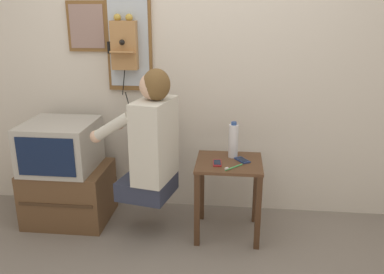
# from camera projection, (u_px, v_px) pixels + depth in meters

# --- Properties ---
(wall_back) EXTENTS (6.80, 0.05, 2.55)m
(wall_back) POSITION_uv_depth(u_px,v_px,m) (191.00, 58.00, 3.21)
(wall_back) COLOR beige
(wall_back) RESTS_ON ground_plane
(side_table) EXTENTS (0.48, 0.44, 0.59)m
(side_table) POSITION_uv_depth(u_px,v_px,m) (229.00, 179.00, 3.00)
(side_table) COLOR #51331E
(side_table) RESTS_ON ground_plane
(person) EXTENTS (0.59, 0.51, 0.95)m
(person) POSITION_uv_depth(u_px,v_px,m) (151.00, 140.00, 2.91)
(person) COLOR #2D3347
(person) RESTS_ON ground_plane
(tv_stand) EXTENTS (0.64, 0.52, 0.45)m
(tv_stand) POSITION_uv_depth(u_px,v_px,m) (69.00, 193.00, 3.28)
(tv_stand) COLOR brown
(tv_stand) RESTS_ON ground_plane
(television) EXTENTS (0.53, 0.52, 0.37)m
(television) POSITION_uv_depth(u_px,v_px,m) (60.00, 146.00, 3.15)
(television) COLOR #ADA89E
(television) RESTS_ON tv_stand
(wall_phone_antique) EXTENTS (0.24, 0.18, 0.80)m
(wall_phone_antique) POSITION_uv_depth(u_px,v_px,m) (125.00, 44.00, 3.15)
(wall_phone_antique) COLOR #AD7A47
(framed_picture) EXTENTS (0.32, 0.03, 0.39)m
(framed_picture) POSITION_uv_depth(u_px,v_px,m) (87.00, 26.00, 3.18)
(framed_picture) COLOR brown
(wall_mirror) EXTENTS (0.36, 0.03, 0.74)m
(wall_mirror) POSITION_uv_depth(u_px,v_px,m) (129.00, 43.00, 3.19)
(wall_mirror) COLOR brown
(cell_phone_held) EXTENTS (0.07, 0.13, 0.01)m
(cell_phone_held) POSITION_uv_depth(u_px,v_px,m) (217.00, 163.00, 2.91)
(cell_phone_held) COLOR maroon
(cell_phone_held) RESTS_ON side_table
(cell_phone_spare) EXTENTS (0.12, 0.14, 0.01)m
(cell_phone_spare) POSITION_uv_depth(u_px,v_px,m) (242.00, 160.00, 2.97)
(cell_phone_spare) COLOR navy
(cell_phone_spare) RESTS_ON side_table
(water_bottle) EXTENTS (0.07, 0.07, 0.27)m
(water_bottle) POSITION_uv_depth(u_px,v_px,m) (233.00, 141.00, 3.01)
(water_bottle) COLOR silver
(water_bottle) RESTS_ON side_table
(toothbrush) EXTENTS (0.12, 0.13, 0.02)m
(toothbrush) POSITION_uv_depth(u_px,v_px,m) (233.00, 167.00, 2.83)
(toothbrush) COLOR #4CBF66
(toothbrush) RESTS_ON side_table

